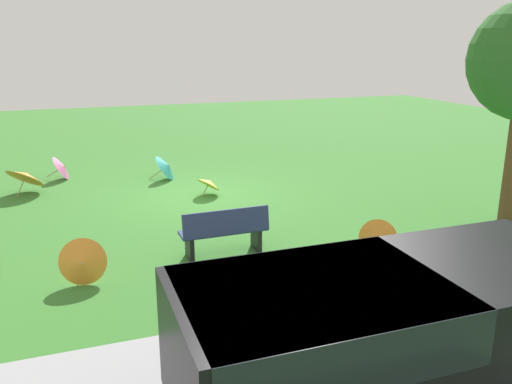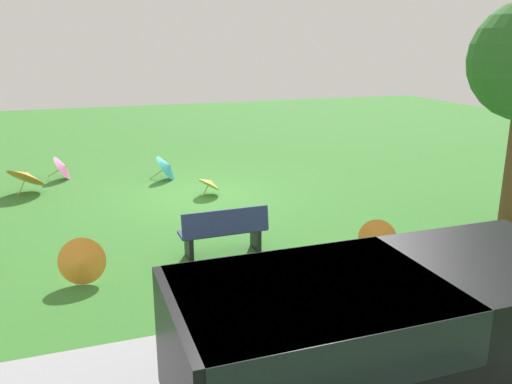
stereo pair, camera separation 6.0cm
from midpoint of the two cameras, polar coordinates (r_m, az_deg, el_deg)
The scene contains 9 objects.
ground at distance 13.48m, azimuth -6.13°, elevation -0.41°, with size 40.00×40.00×0.00m, color #387A2D.
van_dark at distance 5.80m, azimuth 12.88°, elevation -14.21°, with size 4.60×2.12×1.53m.
park_bench at distance 9.64m, azimuth -3.57°, elevation -4.21°, with size 1.61×0.51×0.90m.
parasol_orange_0 at distance 9.82m, azimuth 12.78°, elevation -4.91°, with size 0.72×0.67×0.70m.
parasol_teal_0 at distance 15.13m, azimuth -9.67°, elevation 2.72°, with size 0.90×0.95×0.74m.
parasol_orange_1 at distance 8.95m, azimuth -18.40°, elevation -7.20°, with size 0.81×0.68×0.78m.
parasol_pink_0 at distance 15.90m, azimuth -20.17°, elevation 2.53°, with size 0.75×0.81×0.70m.
parasol_orange_3 at distance 14.71m, azimuth -23.63°, elevation 1.61°, with size 1.29×1.29×0.82m.
parasol_yellow_0 at distance 13.44m, azimuth -5.19°, elevation 1.01°, with size 0.77×0.79×0.56m.
Camera 1 is at (3.00, 12.58, 3.79)m, focal length 37.20 mm.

